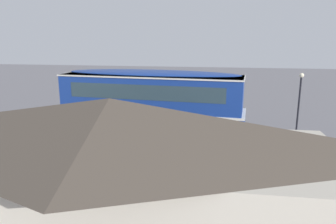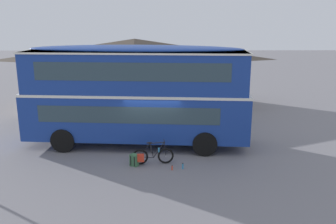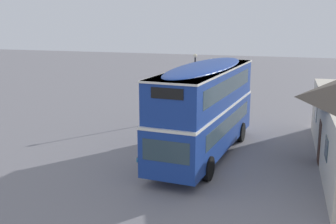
% 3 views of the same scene
% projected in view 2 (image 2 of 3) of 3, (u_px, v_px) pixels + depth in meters
% --- Properties ---
extents(ground_plane, '(120.00, 120.00, 0.00)m').
position_uv_depth(ground_plane, '(153.00, 150.00, 16.50)').
color(ground_plane, slate).
extents(double_decker_bus, '(10.61, 3.38, 4.79)m').
position_uv_depth(double_decker_bus, '(136.00, 91.00, 16.50)').
color(double_decker_bus, black).
rests_on(double_decker_bus, ground).
extents(touring_bicycle, '(1.76, 0.57, 1.02)m').
position_uv_depth(touring_bicycle, '(151.00, 156.00, 14.71)').
color(touring_bicycle, black).
rests_on(touring_bicycle, ground).
extents(backpack_on_ground, '(0.40, 0.37, 0.55)m').
position_uv_depth(backpack_on_ground, '(134.00, 159.00, 14.57)').
color(backpack_on_ground, '#386642').
rests_on(backpack_on_ground, ground).
extents(water_bottle_red_squeeze, '(0.06, 0.06, 0.21)m').
position_uv_depth(water_bottle_red_squeeze, '(172.00, 168.00, 14.20)').
color(water_bottle_red_squeeze, '#D84C33').
rests_on(water_bottle_red_squeeze, ground).
extents(water_bottle_blue_sports, '(0.06, 0.06, 0.25)m').
position_uv_depth(water_bottle_blue_sports, '(183.00, 166.00, 14.30)').
color(water_bottle_blue_sports, '#338CBF').
rests_on(water_bottle_blue_sports, ground).
extents(pub_building, '(14.29, 6.02, 4.71)m').
position_uv_depth(pub_building, '(135.00, 72.00, 24.46)').
color(pub_building, beige).
rests_on(pub_building, ground).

